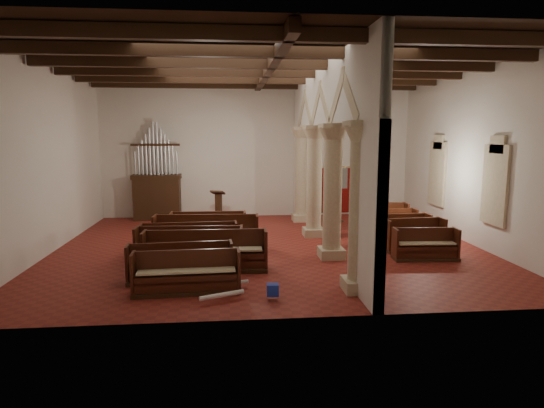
{
  "coord_description": "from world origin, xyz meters",
  "views": [
    {
      "loc": [
        -1.27,
        -14.84,
        3.77
      ],
      "look_at": [
        0.15,
        0.5,
        1.39
      ],
      "focal_mm": 30.0,
      "sensor_mm": 36.0,
      "label": 1
    }
  ],
  "objects_px": {
    "lectern": "(219,208)",
    "processional_banner": "(341,203)",
    "pipe_organ": "(157,189)",
    "aisle_pew_0": "(425,249)",
    "nave_pew_0": "(187,279)"
  },
  "relations": [
    {
      "from": "lectern",
      "to": "processional_banner",
      "type": "bearing_deg",
      "value": 12.34
    },
    {
      "from": "pipe_organ",
      "to": "aisle_pew_0",
      "type": "bearing_deg",
      "value": -39.44
    },
    {
      "from": "nave_pew_0",
      "to": "aisle_pew_0",
      "type": "xyz_separation_m",
      "value": [
        6.91,
        2.26,
        -0.01
      ]
    },
    {
      "from": "aisle_pew_0",
      "to": "nave_pew_0",
      "type": "bearing_deg",
      "value": -158.36
    },
    {
      "from": "pipe_organ",
      "to": "lectern",
      "type": "xyz_separation_m",
      "value": [
        2.72,
        -0.79,
        -0.8
      ]
    },
    {
      "from": "processional_banner",
      "to": "nave_pew_0",
      "type": "height_order",
      "value": "processional_banner"
    },
    {
      "from": "processional_banner",
      "to": "pipe_organ",
      "type": "bearing_deg",
      "value": 160.03
    },
    {
      "from": "lectern",
      "to": "processional_banner",
      "type": "relative_size",
      "value": 0.55
    },
    {
      "from": "processional_banner",
      "to": "aisle_pew_0",
      "type": "height_order",
      "value": "processional_banner"
    },
    {
      "from": "pipe_organ",
      "to": "lectern",
      "type": "height_order",
      "value": "pipe_organ"
    },
    {
      "from": "nave_pew_0",
      "to": "aisle_pew_0",
      "type": "bearing_deg",
      "value": 15.53
    },
    {
      "from": "lectern",
      "to": "aisle_pew_0",
      "type": "height_order",
      "value": "lectern"
    },
    {
      "from": "pipe_organ",
      "to": "lectern",
      "type": "distance_m",
      "value": 2.94
    },
    {
      "from": "processional_banner",
      "to": "aisle_pew_0",
      "type": "relative_size",
      "value": 1.29
    },
    {
      "from": "lectern",
      "to": "aisle_pew_0",
      "type": "xyz_separation_m",
      "value": [
        6.37,
        -6.68,
        -0.25
      ]
    }
  ]
}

